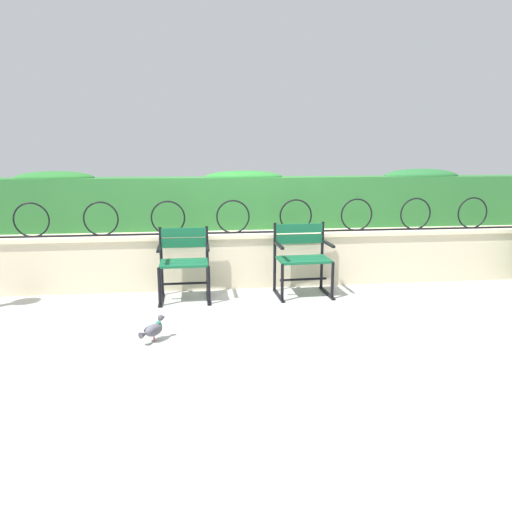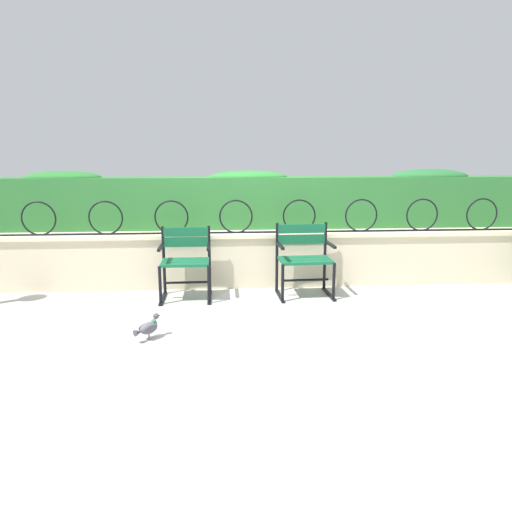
{
  "view_description": "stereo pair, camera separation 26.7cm",
  "coord_description": "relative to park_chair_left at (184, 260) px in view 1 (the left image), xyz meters",
  "views": [
    {
      "loc": [
        -0.64,
        -4.94,
        1.65
      ],
      "look_at": [
        0.0,
        0.16,
        0.55
      ],
      "focal_mm": 33.19,
      "sensor_mm": 36.0,
      "label": 1
    },
    {
      "loc": [
        -0.38,
        -4.97,
        1.65
      ],
      "look_at": [
        0.0,
        0.16,
        0.55
      ],
      "focal_mm": 33.19,
      "sensor_mm": 36.0,
      "label": 2
    }
  ],
  "objects": [
    {
      "name": "iron_arch_fence",
      "position": [
        0.63,
        0.41,
        0.42
      ],
      "size": [
        7.79,
        0.02,
        0.42
      ],
      "color": "black",
      "rests_on": "stone_wall"
    },
    {
      "name": "stone_wall",
      "position": [
        0.8,
        0.49,
        -0.11
      ],
      "size": [
        8.34,
        0.41,
        0.69
      ],
      "color": "beige",
      "rests_on": "ground"
    },
    {
      "name": "park_chair_left",
      "position": [
        0.0,
        0.0,
        0.0
      ],
      "size": [
        0.58,
        0.52,
        0.83
      ],
      "color": "#145B38",
      "rests_on": "ground"
    },
    {
      "name": "ground_plane",
      "position": [
        0.8,
        -0.47,
        -0.45
      ],
      "size": [
        60.0,
        60.0,
        0.0
      ],
      "primitive_type": "plane",
      "color": "#ADADA8"
    },
    {
      "name": "hedge_row",
      "position": [
        0.82,
        0.93,
        0.6
      ],
      "size": [
        8.18,
        0.53,
        0.77
      ],
      "color": "#2D7033",
      "rests_on": "stone_wall"
    },
    {
      "name": "park_chair_right",
      "position": [
        1.4,
        0.01,
        0.01
      ],
      "size": [
        0.66,
        0.54,
        0.85
      ],
      "color": "#145B38",
      "rests_on": "ground"
    },
    {
      "name": "pigeon_near_chairs",
      "position": [
        -0.26,
        -1.3,
        -0.34
      ],
      "size": [
        0.23,
        0.24,
        0.22
      ],
      "color": "#5B5B66",
      "rests_on": "ground"
    }
  ]
}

